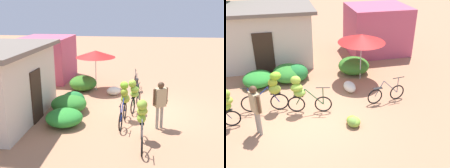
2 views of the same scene
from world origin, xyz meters
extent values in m
plane|color=#AC7655|center=(0.00, 0.00, 0.00)|extent=(60.00, 60.00, 0.00)
cube|color=beige|center=(-1.50, 5.67, 1.35)|extent=(4.54, 3.07, 2.71)
cube|color=#72665B|center=(-1.50, 5.67, 2.79)|extent=(5.04, 3.57, 0.16)
cube|color=#332319|center=(-1.50, 4.12, 1.00)|extent=(0.90, 0.06, 2.00)
cube|color=#C4506C|center=(4.64, 5.90, 1.29)|extent=(3.20, 2.80, 2.58)
ellipsoid|color=#2C8A2F|center=(-1.82, 2.97, 0.31)|extent=(1.31, 1.39, 0.61)
ellipsoid|color=#32822C|center=(-0.53, 3.16, 0.36)|extent=(1.37, 1.48, 0.73)
ellipsoid|color=#247733|center=(-0.13, 3.08, 0.38)|extent=(1.01, 1.02, 0.76)
ellipsoid|color=#367926|center=(2.58, 3.26, 0.38)|extent=(1.47, 1.44, 0.77)
cylinder|color=beige|center=(2.69, 2.58, 1.02)|extent=(0.04, 0.04, 2.04)
cone|color=red|center=(2.69, 2.58, 1.94)|extent=(2.06, 2.06, 0.35)
torus|color=black|center=(-2.58, 0.10, 0.30)|extent=(0.61, 0.06, 0.61)
cube|color=black|center=(-2.69, 0.10, 0.64)|extent=(0.36, 0.15, 0.02)
ellipsoid|color=#82B233|center=(-2.69, 0.13, 0.80)|extent=(0.40, 0.34, 0.30)
ellipsoid|color=#9BB936|center=(-2.62, 0.10, 1.02)|extent=(0.50, 0.44, 0.26)
torus|color=black|center=(-2.02, 0.86, 0.34)|extent=(0.68, 0.10, 0.67)
torus|color=black|center=(-0.98, 0.78, 0.34)|extent=(0.68, 0.10, 0.67)
cylinder|color=navy|center=(-1.16, 0.79, 0.66)|extent=(0.40, 0.07, 0.66)
cylinder|color=navy|center=(-1.68, 0.83, 0.66)|extent=(0.71, 0.09, 0.67)
cylinder|color=black|center=(-2.02, 0.86, 0.99)|extent=(0.50, 0.07, 0.03)
cylinder|color=navy|center=(-2.02, 0.86, 0.66)|extent=(0.04, 0.04, 0.65)
cube|color=black|center=(-1.08, 0.79, 0.70)|extent=(0.37, 0.17, 0.02)
ellipsoid|color=#8EA832|center=(-1.09, 0.76, 0.88)|extent=(0.44, 0.36, 0.34)
ellipsoid|color=olive|center=(-1.13, 0.80, 1.15)|extent=(0.39, 0.33, 0.32)
ellipsoid|color=#77B524|center=(-1.01, 0.81, 1.39)|extent=(0.45, 0.39, 0.30)
torus|color=black|center=(0.58, 0.29, 0.32)|extent=(0.64, 0.18, 0.64)
torus|color=black|center=(-0.38, 0.49, 0.32)|extent=(0.64, 0.18, 0.64)
cylinder|color=#19592D|center=(-0.21, 0.46, 0.64)|extent=(0.37, 0.11, 0.65)
cylinder|color=#19592D|center=(0.27, 0.35, 0.64)|extent=(0.66, 0.17, 0.66)
cylinder|color=black|center=(0.58, 0.29, 1.00)|extent=(0.50, 0.13, 0.03)
cylinder|color=#19592D|center=(0.58, 0.29, 0.66)|extent=(0.04, 0.04, 0.68)
cube|color=black|center=(-0.28, 0.47, 0.67)|extent=(0.38, 0.21, 0.02)
ellipsoid|color=#8AB740|center=(-0.24, 0.44, 0.81)|extent=(0.48, 0.41, 0.26)
ellipsoid|color=#89B536|center=(-0.33, 0.43, 1.03)|extent=(0.43, 0.35, 0.27)
ellipsoid|color=#8BAE34|center=(-0.33, 0.53, 1.27)|extent=(0.45, 0.41, 0.33)
torus|color=black|center=(3.58, 0.52, 0.31)|extent=(0.63, 0.13, 0.63)
torus|color=black|center=(2.62, 0.39, 0.31)|extent=(0.63, 0.13, 0.63)
cylinder|color=slate|center=(2.78, 0.41, 0.62)|extent=(0.37, 0.09, 0.63)
cylinder|color=slate|center=(3.27, 0.48, 0.62)|extent=(0.66, 0.12, 0.64)
cylinder|color=black|center=(3.58, 0.52, 0.95)|extent=(0.50, 0.10, 0.03)
cylinder|color=slate|center=(3.58, 0.52, 0.63)|extent=(0.04, 0.04, 0.64)
cube|color=black|center=(2.71, 0.40, 0.66)|extent=(0.38, 0.19, 0.02)
ellipsoid|color=#76A83F|center=(1.39, -0.83, 0.17)|extent=(0.49, 0.52, 0.34)
ellipsoid|color=#84B43B|center=(1.46, -0.81, 0.16)|extent=(0.47, 0.53, 0.32)
ellipsoid|color=#8BA228|center=(1.41, -0.64, 0.13)|extent=(0.48, 0.45, 0.27)
ellipsoid|color=silver|center=(1.92, 1.55, 0.22)|extent=(0.60, 0.79, 0.44)
cylinder|color=gray|center=(-1.72, -0.44, 0.43)|extent=(0.11, 0.11, 0.85)
cylinder|color=gray|center=(-1.63, -0.60, 0.43)|extent=(0.11, 0.11, 0.85)
cube|color=tan|center=(-1.67, -0.52, 1.19)|extent=(0.36, 0.45, 0.67)
cylinder|color=#4C3321|center=(-1.79, -0.30, 1.22)|extent=(0.08, 0.08, 0.61)
cylinder|color=#4C3321|center=(-1.56, -0.74, 1.22)|extent=(0.08, 0.08, 0.61)
sphere|color=#4C3321|center=(-1.67, -0.52, 1.64)|extent=(0.23, 0.23, 0.23)
camera|label=1|loc=(-10.63, 0.13, 4.23)|focal=42.38mm
camera|label=2|loc=(-0.73, -7.88, 5.50)|focal=42.62mm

